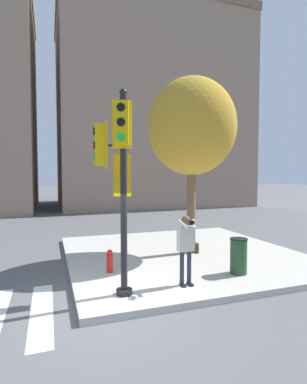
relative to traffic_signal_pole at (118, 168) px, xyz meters
name	(u,v)px	position (x,y,z in m)	size (l,w,h in m)	color
ground_plane	(101,313)	(-0.47, -0.41, -3.08)	(160.00, 160.00, 0.00)	#5B5B5E
sidewalk_corner	(182,254)	(3.03, 3.09, -3.00)	(8.00, 8.00, 0.17)	#BCB7AD
traffic_signal_pole	(118,168)	(0.00, 0.00, 0.00)	(0.95, 1.34, 4.70)	black
person_photographer	(186,243)	(1.74, 0.06, -1.86)	(0.58, 0.54, 1.75)	black
street_tree	(192,127)	(3.28, 2.90, 1.53)	(3.09, 3.09, 6.17)	brown
fire_hydrant	(110,261)	(0.11, 1.67, -2.59)	(0.18, 0.24, 0.66)	red
trash_bin	(239,256)	(3.51, 0.37, -2.41)	(0.49, 0.49, 1.00)	#234728
building_right	(147,113)	(8.33, 23.46, 6.41)	(17.95, 13.40, 18.96)	gray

